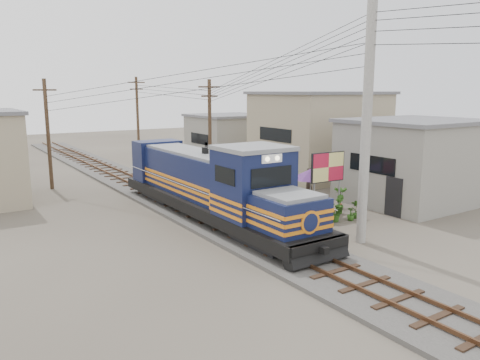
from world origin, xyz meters
TOP-DOWN VIEW (x-y plane):
  - ground at (0.00, 0.00)m, footprint 120.00×120.00m
  - ballast at (0.00, 10.00)m, footprint 3.60×70.00m
  - track at (0.00, 10.00)m, footprint 1.15×70.00m
  - locomotive at (0.00, 5.94)m, footprint 2.86×15.56m
  - utility_pole_main at (3.50, -0.50)m, footprint 0.40×0.40m
  - wooden_pole_mid at (4.50, 14.00)m, footprint 1.60×0.24m
  - wooden_pole_far at (4.80, 28.00)m, footprint 1.60×0.24m
  - wooden_pole_left at (-5.00, 18.00)m, footprint 1.60×0.24m
  - power_lines at (-0.14, 8.49)m, footprint 9.65×19.00m
  - shophouse_front at (11.50, 3.00)m, footprint 7.35×6.30m
  - shophouse_mid at (12.50, 12.00)m, footprint 8.40×7.35m
  - shophouse_back at (11.00, 22.00)m, footprint 6.30×6.30m
  - billboard at (5.42, 3.59)m, footprint 2.09×0.19m
  - market_umbrella at (5.10, 4.49)m, footprint 2.73×2.73m
  - vendor at (7.19, 7.01)m, footprint 0.77×0.76m
  - plant_nursery at (4.62, 3.40)m, footprint 3.19×3.04m

SIDE VIEW (x-z plane):
  - ground at x=0.00m, z-range 0.00..0.00m
  - ballast at x=0.00m, z-range 0.00..0.16m
  - track at x=0.00m, z-range 0.20..0.32m
  - plant_nursery at x=4.62m, z-range -0.09..1.02m
  - vendor at x=7.19m, z-range 0.00..1.80m
  - locomotive at x=0.00m, z-range -0.24..3.62m
  - market_umbrella at x=5.10m, z-range 0.86..3.14m
  - shophouse_back at x=11.00m, z-range 0.01..4.21m
  - shophouse_front at x=11.50m, z-range 0.01..4.71m
  - billboard at x=5.42m, z-range 0.76..3.99m
  - shophouse_mid at x=12.50m, z-range 0.01..6.21m
  - wooden_pole_mid at x=4.50m, z-range 0.18..7.18m
  - wooden_pole_left at x=-5.00m, z-range 0.18..7.18m
  - wooden_pole_far at x=4.80m, z-range 0.18..7.68m
  - utility_pole_main at x=3.50m, z-range 0.00..10.00m
  - power_lines at x=-0.14m, z-range 5.91..9.21m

